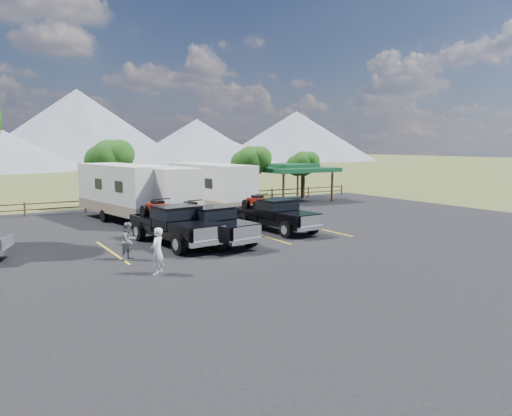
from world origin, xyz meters
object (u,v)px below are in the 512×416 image
pavilion (291,169)px  rig_left (174,223)px  trailer_right (211,188)px  rig_right (275,214)px  rig_center (209,223)px  person_a (158,251)px  trailer_center (154,193)px  person_b (129,241)px  trailer_left (124,191)px

pavilion → rig_left: 20.46m
trailer_right → rig_right: bearing=-92.6°
rig_left → rig_center: size_ratio=1.04×
trailer_right → person_a: (-8.84, -13.67, -0.94)m
rig_left → trailer_right: (6.18, 8.69, 0.79)m
rig_right → trailer_center: (-4.61, 6.87, 0.85)m
rig_right → pavilion: bearing=45.4°
trailer_right → person_b: 14.09m
pavilion → rig_left: bearing=-141.1°
rig_right → trailer_right: (-0.15, 7.95, 0.86)m
pavilion → trailer_center: trailer_center is taller
rig_left → trailer_left: (0.12, 8.81, 0.84)m
pavilion → person_a: bearing=-136.2°
rig_left → trailer_right: size_ratio=0.66×
rig_left → trailer_center: 7.84m
pavilion → rig_center: pavilion is taller
rig_right → person_b: (-9.19, -2.81, -0.17)m
rig_right → trailer_center: trailer_center is taller
rig_right → trailer_center: size_ratio=0.62×
pavilion → trailer_left: 16.27m
trailer_center → rig_right: bearing=-61.6°
rig_left → rig_right: rig_left is taller
rig_left → person_a: size_ratio=3.74×
person_a → pavilion: bearing=-178.7°
rig_right → person_b: rig_right is taller
rig_left → trailer_center: bearing=70.7°
trailer_right → person_b: trailer_right is taller
trailer_left → trailer_center: (1.59, -1.20, -0.05)m
pavilion → rig_center: bearing=-137.0°
trailer_center → trailer_right: (4.46, 1.08, 0.01)m
rig_center → trailer_center: (0.13, 8.15, 0.83)m
person_a → trailer_center: bearing=-151.6°
rig_center → person_a: 6.15m
pavilion → trailer_center: (-14.16, -5.19, -0.93)m
trailer_right → trailer_left: bearing=175.2°
rig_center → trailer_center: size_ratio=0.63×
pavilion → trailer_center: 15.11m
rig_center → trailer_left: size_ratio=0.61×
pavilion → person_a: pavilion is taller
trailer_right → trailer_center: bearing=-170.0°
rig_left → trailer_left: bearing=82.6°
trailer_center → trailer_right: size_ratio=1.00×
rig_center → pavilion: bearing=34.5°
rig_left → person_a: (-2.66, -4.99, -0.15)m
trailer_right → person_a: 16.31m
pavilion → trailer_right: (-9.70, -4.11, -0.92)m
rig_center → person_a: size_ratio=3.58×
person_a → person_b: size_ratio=1.11×
trailer_left → rig_left: bearing=-100.6°
rig_right → person_a: rig_right is taller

